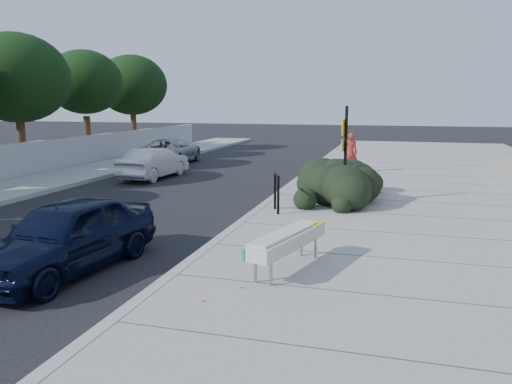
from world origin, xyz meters
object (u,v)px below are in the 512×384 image
(bike_rack, at_px, (277,189))
(suv_silver, at_px, (171,151))
(sedan_navy, at_px, (66,235))
(wagon_silver, at_px, (154,163))
(bench, at_px, (288,241))
(sign_post, at_px, (345,150))
(pedestrian, at_px, (350,153))

(bike_rack, height_order, suv_silver, suv_silver)
(sedan_navy, bearing_deg, wagon_silver, 115.13)
(bench, distance_m, suv_silver, 17.72)
(sign_post, distance_m, suv_silver, 13.21)
(bench, relative_size, pedestrian, 1.36)
(bike_rack, xyz_separation_m, sedan_navy, (-2.76, -5.47, -0.10))
(sign_post, relative_size, wagon_silver, 0.75)
(suv_silver, bearing_deg, bike_rack, 123.08)
(bench, xyz_separation_m, bike_rack, (-1.33, 4.70, 0.09))
(suv_silver, bearing_deg, sign_post, 132.96)
(sedan_navy, xyz_separation_m, wagon_silver, (-3.84, 11.01, -0.05))
(sign_post, bearing_deg, wagon_silver, 173.16)
(pedestrian, bearing_deg, sign_post, 80.14)
(sedan_navy, height_order, wagon_silver, sedan_navy)
(bench, bearing_deg, sedan_navy, -153.49)
(sedan_navy, bearing_deg, suv_silver, 114.61)
(suv_silver, relative_size, pedestrian, 2.75)
(suv_silver, bearing_deg, bench, 117.05)
(bench, height_order, sign_post, sign_post)
(bike_rack, distance_m, wagon_silver, 8.62)
(wagon_silver, bearing_deg, sign_post, 156.57)
(wagon_silver, bearing_deg, sedan_navy, 111.72)
(bike_rack, height_order, wagon_silver, wagon_silver)
(sedan_navy, relative_size, pedestrian, 2.38)
(suv_silver, bearing_deg, sedan_navy, 103.60)
(bike_rack, relative_size, wagon_silver, 0.27)
(wagon_silver, distance_m, pedestrian, 8.39)
(bench, bearing_deg, bike_rack, 121.58)
(sedan_navy, xyz_separation_m, suv_silver, (-5.34, 15.78, -0.04))
(bench, distance_m, sedan_navy, 4.16)
(sedan_navy, distance_m, suv_silver, 16.66)
(bench, height_order, suv_silver, suv_silver)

